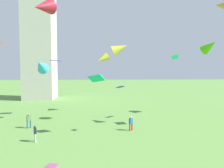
{
  "coord_description": "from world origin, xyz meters",
  "views": [
    {
      "loc": [
        -0.7,
        -9.15,
        6.92
      ],
      "look_at": [
        0.58,
        16.31,
        5.07
      ],
      "focal_mm": 37.12,
      "sensor_mm": 36.0,
      "label": 1
    }
  ],
  "objects_px": {
    "kite_flying_10": "(222,5)",
    "kite_bundle_0": "(50,168)",
    "kite_flying_2": "(43,7)",
    "kite_flying_4": "(96,78)",
    "kite_flying_8": "(120,48)",
    "kite_flying_7": "(102,59)",
    "kite_flying_5": "(41,66)",
    "kite_flying_6": "(210,46)",
    "person_0": "(29,120)",
    "kite_flying_3": "(120,87)",
    "person_1": "(35,132)",
    "person_2": "(131,122)",
    "kite_flying_0": "(175,57)",
    "kite_flying_9": "(4,44)",
    "kite_flying_1": "(56,61)"
  },
  "relations": [
    {
      "from": "kite_flying_10",
      "to": "kite_bundle_0",
      "type": "height_order",
      "value": "kite_flying_10"
    },
    {
      "from": "kite_flying_2",
      "to": "kite_flying_4",
      "type": "height_order",
      "value": "kite_flying_2"
    },
    {
      "from": "kite_bundle_0",
      "to": "kite_flying_4",
      "type": "bearing_deg",
      "value": 68.98
    },
    {
      "from": "kite_flying_8",
      "to": "kite_flying_10",
      "type": "relative_size",
      "value": 1.19
    },
    {
      "from": "kite_flying_8",
      "to": "kite_flying_7",
      "type": "bearing_deg",
      "value": 22.22
    },
    {
      "from": "kite_flying_5",
      "to": "kite_flying_7",
      "type": "relative_size",
      "value": 1.02
    },
    {
      "from": "kite_flying_7",
      "to": "kite_flying_6",
      "type": "bearing_deg",
      "value": 41.37
    },
    {
      "from": "kite_flying_2",
      "to": "kite_bundle_0",
      "type": "distance_m",
      "value": 13.76
    },
    {
      "from": "person_0",
      "to": "kite_flying_4",
      "type": "xyz_separation_m",
      "value": [
        7.76,
        -3.09,
        4.86
      ]
    },
    {
      "from": "kite_flying_8",
      "to": "kite_flying_10",
      "type": "xyz_separation_m",
      "value": [
        11.01,
        -3.31,
        4.48
      ]
    },
    {
      "from": "kite_flying_3",
      "to": "kite_flying_6",
      "type": "relative_size",
      "value": 0.32
    },
    {
      "from": "person_1",
      "to": "kite_flying_3",
      "type": "height_order",
      "value": "kite_flying_3"
    },
    {
      "from": "person_0",
      "to": "kite_flying_6",
      "type": "distance_m",
      "value": 25.87
    },
    {
      "from": "person_2",
      "to": "kite_flying_6",
      "type": "distance_m",
      "value": 16.79
    },
    {
      "from": "kite_flying_0",
      "to": "kite_flying_2",
      "type": "distance_m",
      "value": 17.28
    },
    {
      "from": "kite_flying_3",
      "to": "kite_flying_8",
      "type": "xyz_separation_m",
      "value": [
        0.37,
        4.94,
        4.38
      ]
    },
    {
      "from": "kite_flying_0",
      "to": "kite_flying_9",
      "type": "bearing_deg",
      "value": 112.31
    },
    {
      "from": "kite_flying_0",
      "to": "kite_bundle_0",
      "type": "xyz_separation_m",
      "value": [
        -13.04,
        -14.07,
        -8.16
      ]
    },
    {
      "from": "kite_flying_1",
      "to": "kite_flying_8",
      "type": "xyz_separation_m",
      "value": [
        8.72,
        -4.09,
        1.4
      ]
    },
    {
      "from": "person_1",
      "to": "kite_flying_10",
      "type": "distance_m",
      "value": 23.74
    },
    {
      "from": "person_1",
      "to": "kite_flying_6",
      "type": "xyz_separation_m",
      "value": [
        21.5,
        10.76,
        9.02
      ]
    },
    {
      "from": "kite_flying_1",
      "to": "kite_flying_5",
      "type": "relative_size",
      "value": 0.66
    },
    {
      "from": "kite_flying_0",
      "to": "kite_flying_10",
      "type": "distance_m",
      "value": 7.82
    },
    {
      "from": "kite_flying_2",
      "to": "kite_flying_7",
      "type": "bearing_deg",
      "value": 102.48
    },
    {
      "from": "kite_flying_6",
      "to": "kite_bundle_0",
      "type": "height_order",
      "value": "kite_flying_6"
    },
    {
      "from": "person_1",
      "to": "kite_flying_6",
      "type": "height_order",
      "value": "kite_flying_6"
    },
    {
      "from": "kite_flying_5",
      "to": "kite_flying_8",
      "type": "relative_size",
      "value": 1.06
    },
    {
      "from": "kite_flying_4",
      "to": "kite_flying_9",
      "type": "distance_m",
      "value": 13.96
    },
    {
      "from": "kite_flying_0",
      "to": "kite_flying_2",
      "type": "xyz_separation_m",
      "value": [
        -14.75,
        -8.03,
        4.09
      ]
    },
    {
      "from": "kite_flying_9",
      "to": "kite_bundle_0",
      "type": "bearing_deg",
      "value": -3.88
    },
    {
      "from": "person_2",
      "to": "kite_flying_4",
      "type": "distance_m",
      "value": 6.35
    },
    {
      "from": "kite_flying_7",
      "to": "kite_bundle_0",
      "type": "relative_size",
      "value": 2.0
    },
    {
      "from": "kite_flying_1",
      "to": "kite_flying_10",
      "type": "distance_m",
      "value": 21.88
    },
    {
      "from": "kite_flying_4",
      "to": "kite_flying_7",
      "type": "distance_m",
      "value": 12.2
    },
    {
      "from": "person_1",
      "to": "kite_flying_0",
      "type": "height_order",
      "value": "kite_flying_0"
    },
    {
      "from": "person_0",
      "to": "kite_flying_0",
      "type": "xyz_separation_m",
      "value": [
        17.78,
        3.11,
        7.29
      ]
    },
    {
      "from": "kite_flying_6",
      "to": "kite_flying_9",
      "type": "relative_size",
      "value": 2.31
    },
    {
      "from": "kite_flying_8",
      "to": "kite_bundle_0",
      "type": "xyz_separation_m",
      "value": [
        -5.87,
        -13.37,
        -9.18
      ]
    },
    {
      "from": "kite_flying_2",
      "to": "kite_flying_7",
      "type": "distance_m",
      "value": 15.34
    },
    {
      "from": "kite_flying_2",
      "to": "kite_flying_10",
      "type": "height_order",
      "value": "kite_flying_10"
    },
    {
      "from": "person_0",
      "to": "kite_flying_2",
      "type": "xyz_separation_m",
      "value": [
        3.03,
        -4.91,
        11.38
      ]
    },
    {
      "from": "kite_flying_1",
      "to": "kite_flying_8",
      "type": "distance_m",
      "value": 9.74
    },
    {
      "from": "kite_flying_0",
      "to": "kite_bundle_0",
      "type": "relative_size",
      "value": 1.04
    },
    {
      "from": "kite_flying_6",
      "to": "kite_flying_7",
      "type": "xyz_separation_m",
      "value": [
        -15.15,
        3.06,
        -1.7
      ]
    },
    {
      "from": "kite_flying_1",
      "to": "kite_flying_2",
      "type": "height_order",
      "value": "kite_flying_2"
    },
    {
      "from": "kite_flying_1",
      "to": "kite_flying_5",
      "type": "height_order",
      "value": "kite_flying_5"
    },
    {
      "from": "kite_flying_4",
      "to": "kite_flying_2",
      "type": "bearing_deg",
      "value": 53.08
    },
    {
      "from": "kite_flying_0",
      "to": "kite_flying_6",
      "type": "height_order",
      "value": "kite_flying_6"
    },
    {
      "from": "kite_flying_7",
      "to": "kite_flying_10",
      "type": "xyz_separation_m",
      "value": [
        13.18,
        -9.74,
        5.53
      ]
    },
    {
      "from": "kite_flying_3",
      "to": "kite_flying_1",
      "type": "bearing_deg",
      "value": -14.44
    }
  ]
}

